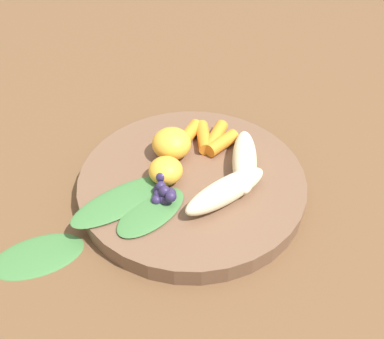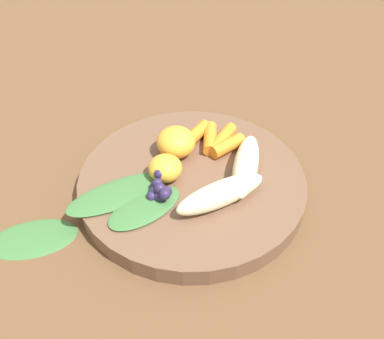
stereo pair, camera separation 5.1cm
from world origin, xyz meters
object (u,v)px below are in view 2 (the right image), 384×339
bowl (192,182)px  banana_peeled_right (221,194)px  kale_leaf_stray (32,238)px  orange_segment_near (165,168)px  banana_peeled_left (246,165)px

bowl → banana_peeled_right: bearing=128.9°
kale_leaf_stray → orange_segment_near: bearing=-165.6°
banana_peeled_left → kale_leaf_stray: (0.24, 0.10, -0.04)m
bowl → banana_peeled_left: (-0.07, -0.01, 0.03)m
banana_peeled_right → orange_segment_near: same height
banana_peeled_left → orange_segment_near: size_ratio=2.75×
bowl → orange_segment_near: orange_segment_near is taller
banana_peeled_left → orange_segment_near: 0.10m
banana_peeled_left → orange_segment_near: (0.10, 0.01, 0.00)m
banana_peeled_left → orange_segment_near: same height
orange_segment_near → kale_leaf_stray: 0.17m
banana_peeled_right → kale_leaf_stray: (0.21, 0.05, -0.04)m
kale_leaf_stray → banana_peeled_left: bearing=-174.4°
banana_peeled_right → banana_peeled_left: bearing=26.8°
bowl → banana_peeled_right: banana_peeled_right is taller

